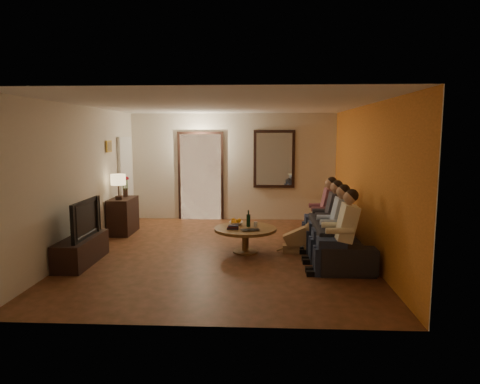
{
  "coord_description": "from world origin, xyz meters",
  "views": [
    {
      "loc": [
        0.68,
        -7.44,
        2.11
      ],
      "look_at": [
        0.3,
        0.3,
        1.05
      ],
      "focal_mm": 32.0,
      "sensor_mm": 36.0,
      "label": 1
    }
  ],
  "objects_px": {
    "person_d": "(325,214)",
    "person_c": "(330,220)",
    "table_lamp": "(118,187)",
    "tv": "(80,219)",
    "person_a": "(342,236)",
    "tv_stand": "(81,250)",
    "sofa": "(338,240)",
    "dog": "(297,237)",
    "coffee_table": "(245,240)",
    "bowl": "(236,223)",
    "wine_bottle": "(248,218)",
    "person_b": "(335,227)",
    "dresser": "(123,216)",
    "laptop": "(251,231)"
  },
  "relations": [
    {
      "from": "table_lamp",
      "to": "bowl",
      "type": "xyz_separation_m",
      "value": [
        2.48,
        -0.94,
        -0.54
      ]
    },
    {
      "from": "coffee_table",
      "to": "laptop",
      "type": "xyz_separation_m",
      "value": [
        0.1,
        -0.28,
        0.24
      ]
    },
    {
      "from": "wine_bottle",
      "to": "dog",
      "type": "bearing_deg",
      "value": -4.22
    },
    {
      "from": "person_c",
      "to": "bowl",
      "type": "relative_size",
      "value": 4.63
    },
    {
      "from": "dresser",
      "to": "sofa",
      "type": "height_order",
      "value": "dresser"
    },
    {
      "from": "tv",
      "to": "dog",
      "type": "distance_m",
      "value": 3.7
    },
    {
      "from": "person_b",
      "to": "coffee_table",
      "type": "relative_size",
      "value": 1.09
    },
    {
      "from": "bowl",
      "to": "person_c",
      "type": "bearing_deg",
      "value": -6.07
    },
    {
      "from": "dresser",
      "to": "person_a",
      "type": "bearing_deg",
      "value": -31.39
    },
    {
      "from": "tv",
      "to": "person_c",
      "type": "height_order",
      "value": "person_c"
    },
    {
      "from": "tv_stand",
      "to": "sofa",
      "type": "bearing_deg",
      "value": 6.94
    },
    {
      "from": "person_c",
      "to": "tv",
      "type": "bearing_deg",
      "value": -168.86
    },
    {
      "from": "table_lamp",
      "to": "person_c",
      "type": "distance_m",
      "value": 4.32
    },
    {
      "from": "tv",
      "to": "coffee_table",
      "type": "distance_m",
      "value": 2.82
    },
    {
      "from": "bowl",
      "to": "wine_bottle",
      "type": "bearing_deg",
      "value": -27.55
    },
    {
      "from": "dresser",
      "to": "person_d",
      "type": "height_order",
      "value": "person_d"
    },
    {
      "from": "tv",
      "to": "laptop",
      "type": "height_order",
      "value": "tv"
    },
    {
      "from": "person_b",
      "to": "dog",
      "type": "distance_m",
      "value": 0.88
    },
    {
      "from": "tv",
      "to": "person_c",
      "type": "bearing_deg",
      "value": -78.86
    },
    {
      "from": "bowl",
      "to": "laptop",
      "type": "bearing_deg",
      "value": -60.75
    },
    {
      "from": "table_lamp",
      "to": "coffee_table",
      "type": "distance_m",
      "value": 3.01
    },
    {
      "from": "tv_stand",
      "to": "dog",
      "type": "distance_m",
      "value": 3.67
    },
    {
      "from": "person_c",
      "to": "wine_bottle",
      "type": "relative_size",
      "value": 3.87
    },
    {
      "from": "coffee_table",
      "to": "bowl",
      "type": "xyz_separation_m",
      "value": [
        -0.18,
        0.22,
        0.26
      ]
    },
    {
      "from": "person_c",
      "to": "laptop",
      "type": "distance_m",
      "value": 1.43
    },
    {
      "from": "person_d",
      "to": "person_c",
      "type": "bearing_deg",
      "value": -90.0
    },
    {
      "from": "table_lamp",
      "to": "wine_bottle",
      "type": "xyz_separation_m",
      "value": [
        2.71,
        -1.06,
        -0.42
      ]
    },
    {
      "from": "tv_stand",
      "to": "wine_bottle",
      "type": "xyz_separation_m",
      "value": [
        2.71,
        0.87,
        0.39
      ]
    },
    {
      "from": "table_lamp",
      "to": "tv",
      "type": "distance_m",
      "value": 1.95
    },
    {
      "from": "person_a",
      "to": "wine_bottle",
      "type": "height_order",
      "value": "person_a"
    },
    {
      "from": "sofa",
      "to": "tv_stand",
      "type": "bearing_deg",
      "value": 97.44
    },
    {
      "from": "table_lamp",
      "to": "bowl",
      "type": "height_order",
      "value": "table_lamp"
    },
    {
      "from": "tv",
      "to": "dresser",
      "type": "bearing_deg",
      "value": 0.0
    },
    {
      "from": "table_lamp",
      "to": "tv_stand",
      "type": "bearing_deg",
      "value": -90.0
    },
    {
      "from": "dresser",
      "to": "laptop",
      "type": "bearing_deg",
      "value": -30.94
    },
    {
      "from": "tv_stand",
      "to": "person_d",
      "type": "bearing_deg",
      "value": 18.85
    },
    {
      "from": "person_a",
      "to": "tv_stand",
      "type": "bearing_deg",
      "value": 174.73
    },
    {
      "from": "wine_bottle",
      "to": "coffee_table",
      "type": "bearing_deg",
      "value": -116.57
    },
    {
      "from": "sofa",
      "to": "dog",
      "type": "relative_size",
      "value": 3.88
    },
    {
      "from": "person_d",
      "to": "bowl",
      "type": "xyz_separation_m",
      "value": [
        -1.67,
        -0.42,
        -0.12
      ]
    },
    {
      "from": "sofa",
      "to": "person_a",
      "type": "relative_size",
      "value": 1.81
    },
    {
      "from": "dresser",
      "to": "tv_stand",
      "type": "height_order",
      "value": "dresser"
    },
    {
      "from": "tv",
      "to": "person_b",
      "type": "height_order",
      "value": "person_b"
    },
    {
      "from": "person_a",
      "to": "sofa",
      "type": "bearing_deg",
      "value": 83.66
    },
    {
      "from": "person_a",
      "to": "person_b",
      "type": "bearing_deg",
      "value": 90.0
    },
    {
      "from": "wine_bottle",
      "to": "laptop",
      "type": "height_order",
      "value": "wine_bottle"
    },
    {
      "from": "sofa",
      "to": "dog",
      "type": "xyz_separation_m",
      "value": [
        -0.67,
        0.29,
        -0.04
      ]
    },
    {
      "from": "tv",
      "to": "dog",
      "type": "relative_size",
      "value": 1.91
    },
    {
      "from": "dresser",
      "to": "person_c",
      "type": "bearing_deg",
      "value": -17.8
    },
    {
      "from": "sofa",
      "to": "bowl",
      "type": "relative_size",
      "value": 8.37
    }
  ]
}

